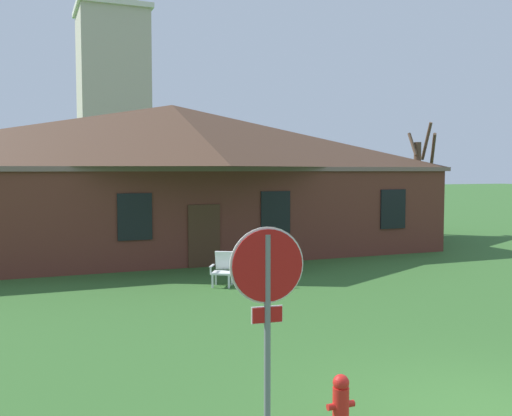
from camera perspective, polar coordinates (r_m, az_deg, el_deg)
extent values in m
cube|color=brown|center=(24.06, -8.24, -0.16)|extent=(19.56, 10.00, 3.20)
cube|color=#795B55|center=(24.00, -8.28, 3.84)|extent=(19.95, 10.20, 0.16)
pyramid|color=#4C3323|center=(24.04, -8.31, 7.07)|extent=(20.34, 10.40, 2.55)
cube|color=black|center=(18.64, -11.94, -0.85)|extent=(1.10, 0.06, 1.50)
cube|color=black|center=(20.05, 1.96, -0.45)|extent=(1.10, 0.06, 1.50)
cube|color=black|center=(22.46, 13.46, -0.10)|extent=(1.10, 0.06, 1.50)
cube|color=#422819|center=(19.23, -5.17, -2.77)|extent=(1.10, 0.06, 2.10)
cube|color=#BCB29E|center=(44.08, -13.98, 9.00)|extent=(4.80, 4.80, 14.66)
cube|color=silver|center=(45.40, -14.14, 18.48)|extent=(5.18, 5.18, 0.36)
cylinder|color=slate|center=(6.21, 1.13, -14.55)|extent=(0.07, 0.07, 2.58)
cylinder|color=white|center=(5.99, 1.10, -5.70)|extent=(0.80, 0.08, 0.81)
cylinder|color=#B71414|center=(5.97, 1.17, -5.74)|extent=(0.76, 0.08, 0.76)
cube|color=#B71414|center=(6.08, 1.14, -10.56)|extent=(0.32, 0.05, 0.16)
cube|color=white|center=(6.10, 1.09, -10.53)|extent=(0.34, 0.04, 0.18)
cube|color=white|center=(15.88, -2.71, -7.34)|extent=(0.07, 0.07, 0.36)
cube|color=white|center=(15.97, -4.34, -7.28)|extent=(0.07, 0.07, 0.36)
cube|color=white|center=(16.30, -2.42, -7.04)|extent=(0.07, 0.07, 0.36)
cube|color=white|center=(16.39, -4.01, -6.99)|extent=(0.07, 0.07, 0.36)
cube|color=white|center=(16.10, -3.37, -6.44)|extent=(0.73, 0.72, 0.05)
cube|color=white|center=(16.35, -3.16, -5.22)|extent=(0.54, 0.42, 0.54)
cube|color=white|center=(15.99, -2.37, -5.80)|extent=(0.28, 0.44, 0.03)
cube|color=white|center=(15.85, -2.47, -6.29)|extent=(0.05, 0.05, 0.22)
cube|color=white|center=(16.10, -4.41, -5.74)|extent=(0.28, 0.44, 0.03)
cube|color=white|center=(15.96, -4.53, -6.22)|extent=(0.05, 0.05, 0.22)
cube|color=white|center=(15.74, 0.98, -7.43)|extent=(0.06, 0.06, 0.36)
cube|color=white|center=(15.73, -0.70, -7.44)|extent=(0.06, 0.06, 0.36)
cube|color=white|center=(16.18, 0.91, -7.13)|extent=(0.06, 0.06, 0.36)
cube|color=white|center=(16.16, -0.73, -7.13)|extent=(0.06, 0.06, 0.36)
cube|color=white|center=(15.91, 0.12, -6.56)|extent=(0.69, 0.67, 0.05)
cube|color=white|center=(16.17, 0.08, -5.31)|extent=(0.55, 0.36, 0.54)
cube|color=white|center=(15.87, 1.17, -5.87)|extent=(0.22, 0.46, 0.03)
cube|color=white|center=(15.73, 1.20, -6.36)|extent=(0.05, 0.05, 0.22)
cube|color=white|center=(15.85, -0.93, -5.88)|extent=(0.22, 0.46, 0.03)
cube|color=white|center=(15.71, -0.93, -6.38)|extent=(0.05, 0.05, 0.22)
cube|color=white|center=(17.61, 3.39, -6.24)|extent=(0.07, 0.07, 0.36)
cube|color=white|center=(17.60, 1.89, -6.24)|extent=(0.07, 0.07, 0.36)
cube|color=white|center=(18.04, 3.34, -5.99)|extent=(0.07, 0.07, 0.36)
cube|color=white|center=(18.03, 1.87, -5.99)|extent=(0.07, 0.07, 0.36)
cube|color=white|center=(17.78, 2.62, -5.46)|extent=(0.70, 0.69, 0.05)
cube|color=white|center=(18.04, 2.60, -4.36)|extent=(0.55, 0.38, 0.54)
cube|color=white|center=(17.74, 3.57, -4.85)|extent=(0.24, 0.45, 0.03)
cube|color=white|center=(17.60, 3.58, -5.28)|extent=(0.05, 0.05, 0.22)
cube|color=white|center=(17.73, 1.68, -4.85)|extent=(0.24, 0.45, 0.03)
cube|color=white|center=(17.59, 1.69, -5.28)|extent=(0.05, 0.05, 0.22)
cylinder|color=brown|center=(30.21, 15.69, 1.91)|extent=(0.36, 0.36, 4.65)
cylinder|color=brown|center=(30.27, 17.17, 5.51)|extent=(1.02, 1.44, 1.66)
cylinder|color=brown|center=(30.04, 15.29, 6.13)|extent=(0.18, 0.76, 1.20)
cylinder|color=brown|center=(30.42, 16.58, 6.37)|extent=(0.42, 1.09, 1.87)
cylinder|color=red|center=(7.40, 8.41, -19.21)|extent=(0.20, 0.20, 0.55)
sphere|color=red|center=(7.28, 8.44, -16.78)|extent=(0.20, 0.20, 0.20)
cylinder|color=red|center=(7.32, 7.49, -19.00)|extent=(0.10, 0.08, 0.08)
cylinder|color=red|center=(7.44, 9.33, -18.63)|extent=(0.10, 0.08, 0.08)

